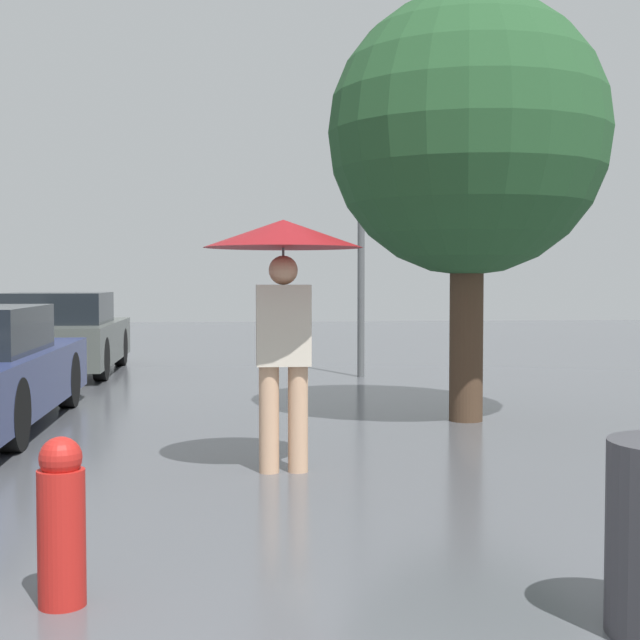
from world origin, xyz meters
The scene contains 5 objects.
pedestrian centered at (-0.16, 5.02, 1.61)m, with size 1.23×1.23×1.96m.
parked_car_farthest centered at (-3.25, 12.75, 0.61)m, with size 1.78×3.90×1.30m.
tree centered at (1.93, 7.36, 3.00)m, with size 2.95×2.95×4.49m.
street_lamp centered at (1.46, 11.71, 3.30)m, with size 0.34×0.34×4.89m.
fire_hydrant centered at (-1.35, 2.29, 0.39)m, with size 0.22×0.22×0.78m.
Camera 1 is at (-0.59, -1.84, 1.50)m, focal length 50.00 mm.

